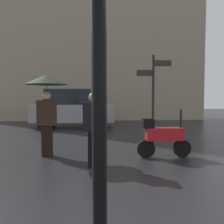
# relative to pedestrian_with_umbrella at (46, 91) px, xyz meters

# --- Properties ---
(pedestrian_with_umbrella) EXTENTS (1.11, 1.11, 2.13)m
(pedestrian_with_umbrella) POSITION_rel_pedestrian_with_umbrella_xyz_m (0.00, 0.00, 0.00)
(pedestrian_with_umbrella) COLOR black
(pedestrian_with_umbrella) RESTS_ON ground
(pedestrian_with_bag) EXTENTS (0.51, 0.24, 1.66)m
(pedestrian_with_bag) POSITION_rel_pedestrian_with_umbrella_xyz_m (1.24, -1.05, -0.77)
(pedestrian_with_bag) COLOR black
(pedestrian_with_bag) RESTS_ON ground
(parked_scooter) EXTENTS (1.41, 0.32, 1.23)m
(parked_scooter) POSITION_rel_pedestrian_with_umbrella_xyz_m (2.99, -0.36, -1.16)
(parked_scooter) COLOR black
(parked_scooter) RESTS_ON ground
(parked_car_left) EXTENTS (4.11, 1.99, 1.98)m
(parked_car_left) POSITION_rel_pedestrian_with_umbrella_xyz_m (0.09, 6.18, -0.72)
(parked_car_left) COLOR gray
(parked_car_left) RESTS_ON ground
(street_signpost) EXTENTS (1.08, 0.08, 2.85)m
(street_signpost) POSITION_rel_pedestrian_with_umbrella_xyz_m (3.05, 0.92, 0.02)
(street_signpost) COLOR black
(street_signpost) RESTS_ON ground
(building_block) EXTENTS (15.16, 2.06, 12.61)m
(building_block) POSITION_rel_pedestrian_with_umbrella_xyz_m (1.29, 10.79, 4.59)
(building_block) COLOR gray
(building_block) RESTS_ON ground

